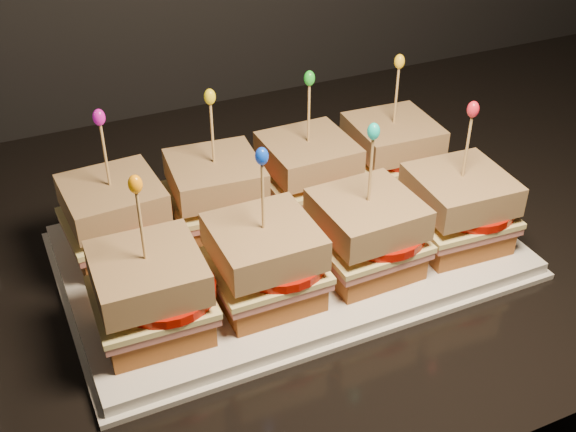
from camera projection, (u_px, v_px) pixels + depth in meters
name	position (u px, v px, depth m)	size (l,w,h in m)	color
granite_slab	(133.00, 278.00, 0.79)	(2.38, 0.72, 0.04)	black
platter	(288.00, 251.00, 0.78)	(0.46, 0.29, 0.02)	white
platter_rim	(288.00, 256.00, 0.78)	(0.48, 0.30, 0.01)	white
sandwich_0_bread_bot	(119.00, 240.00, 0.76)	(0.09, 0.09, 0.03)	brown
sandwich_0_ham	(117.00, 226.00, 0.75)	(0.10, 0.10, 0.01)	#B85F5B
sandwich_0_cheese	(116.00, 221.00, 0.75)	(0.10, 0.10, 0.01)	#E7DD8B
sandwich_0_tomato	(128.00, 215.00, 0.74)	(0.09, 0.09, 0.01)	#AB0F03
sandwich_0_bread_top	(112.00, 198.00, 0.73)	(0.09, 0.09, 0.03)	#592C0F
sandwich_0_pick	(106.00, 159.00, 0.71)	(0.00, 0.00, 0.09)	tan
sandwich_0_frill	(99.00, 117.00, 0.68)	(0.01, 0.01, 0.02)	#C70FAE
sandwich_1_bread_bot	(218.00, 215.00, 0.80)	(0.09, 0.09, 0.03)	brown
sandwich_1_ham	(217.00, 202.00, 0.79)	(0.10, 0.10, 0.01)	#B85F5B
sandwich_1_cheese	(216.00, 197.00, 0.79)	(0.10, 0.10, 0.01)	#E7DD8B
sandwich_1_tomato	(228.00, 191.00, 0.78)	(0.09, 0.09, 0.01)	#AB0F03
sandwich_1_bread_top	(215.00, 175.00, 0.77)	(0.09, 0.09, 0.03)	#592C0F
sandwich_1_pick	(212.00, 137.00, 0.75)	(0.00, 0.00, 0.09)	tan
sandwich_1_frill	(210.00, 97.00, 0.72)	(0.01, 0.01, 0.02)	yellow
sandwich_2_bread_bot	(307.00, 193.00, 0.84)	(0.09, 0.09, 0.03)	brown
sandwich_2_ham	(308.00, 181.00, 0.83)	(0.10, 0.10, 0.01)	#B85F5B
sandwich_2_cheese	(308.00, 175.00, 0.83)	(0.10, 0.10, 0.01)	#E7DD8B
sandwich_2_tomato	(320.00, 170.00, 0.82)	(0.09, 0.09, 0.01)	#AB0F03
sandwich_2_bread_top	(308.00, 154.00, 0.81)	(0.09, 0.09, 0.03)	#592C0F
sandwich_2_pick	(309.00, 117.00, 0.78)	(0.00, 0.00, 0.09)	tan
sandwich_2_frill	(309.00, 78.00, 0.76)	(0.01, 0.01, 0.02)	green
sandwich_3_bread_bot	(389.00, 173.00, 0.88)	(0.09, 0.09, 0.03)	brown
sandwich_3_ham	(390.00, 161.00, 0.87)	(0.10, 0.10, 0.01)	#B85F5B
sandwich_3_cheese	(391.00, 156.00, 0.86)	(0.10, 0.10, 0.01)	#E7DD8B
sandwich_3_tomato	(403.00, 150.00, 0.86)	(0.09, 0.09, 0.01)	#AB0F03
sandwich_3_bread_top	(393.00, 135.00, 0.85)	(0.09, 0.09, 0.03)	#592C0F
sandwich_3_pick	(396.00, 99.00, 0.82)	(0.00, 0.00, 0.09)	tan
sandwich_3_frill	(399.00, 61.00, 0.80)	(0.01, 0.01, 0.02)	yellow
sandwich_4_bread_bot	(154.00, 317.00, 0.66)	(0.09, 0.09, 0.03)	brown
sandwich_4_ham	(152.00, 303.00, 0.65)	(0.10, 0.10, 0.01)	#B85F5B
sandwich_4_cheese	(151.00, 297.00, 0.65)	(0.10, 0.10, 0.01)	#E7DD8B
sandwich_4_tomato	(165.00, 291.00, 0.64)	(0.09, 0.09, 0.01)	#AB0F03
sandwich_4_bread_top	(148.00, 273.00, 0.63)	(0.09, 0.09, 0.03)	#592C0F
sandwich_4_pick	(142.00, 230.00, 0.61)	(0.00, 0.00, 0.09)	tan
sandwich_4_frill	(135.00, 184.00, 0.58)	(0.01, 0.01, 0.02)	orange
sandwich_5_bread_bot	(265.00, 285.00, 0.70)	(0.09, 0.09, 0.03)	brown
sandwich_5_ham	(264.00, 271.00, 0.69)	(0.10, 0.10, 0.01)	#B85F5B
sandwich_5_cheese	(264.00, 265.00, 0.69)	(0.10, 0.10, 0.01)	#E7DD8B
sandwich_5_tomato	(278.00, 259.00, 0.68)	(0.09, 0.09, 0.01)	#AB0F03
sandwich_5_bread_top	(264.00, 242.00, 0.67)	(0.09, 0.09, 0.03)	#592C0F
sandwich_5_pick	(263.00, 200.00, 0.65)	(0.00, 0.00, 0.09)	tan
sandwich_5_frill	(262.00, 156.00, 0.62)	(0.01, 0.01, 0.02)	blue
sandwich_6_bread_bot	(364.00, 256.00, 0.74)	(0.09, 0.09, 0.03)	brown
sandwich_6_ham	(365.00, 243.00, 0.73)	(0.10, 0.10, 0.01)	#B85F5B
sandwich_6_cheese	(366.00, 237.00, 0.72)	(0.10, 0.10, 0.01)	#E7DD8B
sandwich_6_tomato	(380.00, 231.00, 0.72)	(0.09, 0.09, 0.01)	#AB0F03
sandwich_6_bread_top	(367.00, 214.00, 0.71)	(0.09, 0.09, 0.03)	#592C0F
sandwich_6_pick	(370.00, 174.00, 0.68)	(0.00, 0.00, 0.09)	tan
sandwich_6_frill	(374.00, 131.00, 0.66)	(0.01, 0.01, 0.02)	#11CBBA
sandwich_7_bread_bot	(454.00, 230.00, 0.78)	(0.09, 0.09, 0.03)	brown
sandwich_7_ham	(456.00, 217.00, 0.77)	(0.10, 0.10, 0.01)	#B85F5B
sandwich_7_cheese	(457.00, 212.00, 0.76)	(0.10, 0.10, 0.01)	#E7DD8B
sandwich_7_tomato	(471.00, 206.00, 0.76)	(0.09, 0.09, 0.01)	#AB0F03
sandwich_7_bread_top	(460.00, 189.00, 0.75)	(0.09, 0.09, 0.03)	#592C0F
sandwich_7_pick	(467.00, 150.00, 0.72)	(0.00, 0.00, 0.09)	tan
sandwich_7_frill	(473.00, 109.00, 0.70)	(0.01, 0.01, 0.02)	red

